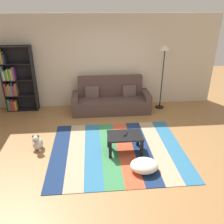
{
  "coord_description": "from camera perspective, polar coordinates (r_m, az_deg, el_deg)",
  "views": [
    {
      "loc": [
        -0.42,
        -4.33,
        2.92
      ],
      "look_at": [
        0.03,
        0.5,
        0.65
      ],
      "focal_mm": 37.17,
      "sensor_mm": 36.0,
      "label": 1
    }
  ],
  "objects": [
    {
      "name": "tv_remote",
      "position": [
        4.92,
        3.33,
        -5.45
      ],
      "size": [
        0.1,
        0.15,
        0.02
      ],
      "primitive_type": "cube",
      "rotation": [
        0.0,
        0.0,
        -0.43
      ],
      "color": "black",
      "rests_on": "coffee_table"
    },
    {
      "name": "bookshelf",
      "position": [
        7.27,
        -22.72,
        7.05
      ],
      "size": [
        0.9,
        0.28,
        1.9
      ],
      "color": "black",
      "rests_on": "ground_plane"
    },
    {
      "name": "coffee_table",
      "position": [
        4.95,
        3.17,
        -6.41
      ],
      "size": [
        0.74,
        0.48,
        0.4
      ],
      "color": "black",
      "rests_on": "rug"
    },
    {
      "name": "ground_plane",
      "position": [
        5.24,
        0.2,
        -8.79
      ],
      "size": [
        14.0,
        14.0,
        0.0
      ],
      "primitive_type": "plane",
      "color": "#9E7042"
    },
    {
      "name": "rug",
      "position": [
        5.17,
        1.36,
        -9.3
      ],
      "size": [
        2.88,
        2.44,
        0.01
      ],
      "color": "navy",
      "rests_on": "ground_plane"
    },
    {
      "name": "dog",
      "position": [
        5.37,
        -17.86,
        -7.26
      ],
      "size": [
        0.22,
        0.35,
        0.4
      ],
      "color": "beige",
      "rests_on": "ground_plane"
    },
    {
      "name": "couch",
      "position": [
        6.88,
        -0.27,
        3.02
      ],
      "size": [
        2.26,
        0.8,
        1.0
      ],
      "color": "#4C3833",
      "rests_on": "ground_plane"
    },
    {
      "name": "pouf",
      "position": [
        4.58,
        7.94,
        -12.91
      ],
      "size": [
        0.54,
        0.45,
        0.23
      ],
      "primitive_type": "ellipsoid",
      "color": "white",
      "rests_on": "rug"
    },
    {
      "name": "back_wall",
      "position": [
        7.07,
        -1.8,
        12.22
      ],
      "size": [
        6.8,
        0.1,
        2.7
      ],
      "primitive_type": "cube",
      "color": "beige",
      "rests_on": "ground_plane"
    },
    {
      "name": "standing_lamp",
      "position": [
        6.88,
        12.75,
        13.28
      ],
      "size": [
        0.32,
        0.32,
        1.9
      ],
      "color": "black",
      "rests_on": "ground_plane"
    }
  ]
}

